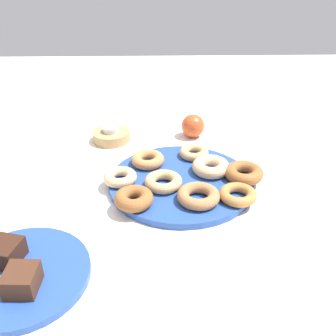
{
  "coord_description": "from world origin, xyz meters",
  "views": [
    {
      "loc": [
        -0.76,
        0.05,
        0.49
      ],
      "look_at": [
        0.0,
        0.03,
        0.05
      ],
      "focal_mm": 41.01,
      "sensor_mm": 36.0,
      "label": 1
    }
  ],
  "objects_px": {
    "donut_3": "(134,198)",
    "donut_7": "(120,177)",
    "donut_1": "(198,196)",
    "brownie_near": "(22,280)",
    "apple": "(193,126)",
    "donut_4": "(238,195)",
    "tealight": "(111,129)",
    "donut_plate": "(181,182)",
    "donut_6": "(148,160)",
    "donut_8": "(244,172)",
    "cake_plate": "(21,275)",
    "candle_holder": "(112,136)",
    "donut_5": "(194,152)",
    "donut_2": "(211,167)",
    "brownie_far": "(6,252)",
    "donut_0": "(163,182)"
  },
  "relations": [
    {
      "from": "cake_plate",
      "to": "apple",
      "type": "bearing_deg",
      "value": -31.53
    },
    {
      "from": "donut_3",
      "to": "cake_plate",
      "type": "height_order",
      "value": "donut_3"
    },
    {
      "from": "donut_5",
      "to": "apple",
      "type": "bearing_deg",
      "value": -3.5
    },
    {
      "from": "donut_6",
      "to": "brownie_near",
      "type": "distance_m",
      "value": 0.44
    },
    {
      "from": "donut_3",
      "to": "donut_7",
      "type": "height_order",
      "value": "donut_3"
    },
    {
      "from": "donut_plate",
      "to": "donut_5",
      "type": "height_order",
      "value": "donut_5"
    },
    {
      "from": "donut_1",
      "to": "brownie_near",
      "type": "relative_size",
      "value": 1.68
    },
    {
      "from": "donut_2",
      "to": "tealight",
      "type": "xyz_separation_m",
      "value": [
        0.21,
        0.26,
        0.01
      ]
    },
    {
      "from": "candle_holder",
      "to": "donut_7",
      "type": "bearing_deg",
      "value": -169.49
    },
    {
      "from": "donut_0",
      "to": "brownie_far",
      "type": "distance_m",
      "value": 0.36
    },
    {
      "from": "donut_6",
      "to": "donut_8",
      "type": "bearing_deg",
      "value": -106.77
    },
    {
      "from": "donut_1",
      "to": "donut_4",
      "type": "bearing_deg",
      "value": -86.64
    },
    {
      "from": "donut_2",
      "to": "donut_8",
      "type": "height_order",
      "value": "same"
    },
    {
      "from": "brownie_far",
      "to": "brownie_near",
      "type": "bearing_deg",
      "value": -143.97
    },
    {
      "from": "donut_6",
      "to": "tealight",
      "type": "xyz_separation_m",
      "value": [
        0.17,
        0.11,
        0.01
      ]
    },
    {
      "from": "donut_2",
      "to": "donut_5",
      "type": "distance_m",
      "value": 0.09
    },
    {
      "from": "donut_0",
      "to": "donut_6",
      "type": "distance_m",
      "value": 0.11
    },
    {
      "from": "donut_5",
      "to": "brownie_near",
      "type": "relative_size",
      "value": 1.37
    },
    {
      "from": "donut_5",
      "to": "apple",
      "type": "relative_size",
      "value": 1.11
    },
    {
      "from": "donut_8",
      "to": "donut_2",
      "type": "bearing_deg",
      "value": 70.89
    },
    {
      "from": "donut_6",
      "to": "brownie_far",
      "type": "distance_m",
      "value": 0.4
    },
    {
      "from": "donut_5",
      "to": "brownie_far",
      "type": "bearing_deg",
      "value": 135.79
    },
    {
      "from": "donut_3",
      "to": "apple",
      "type": "distance_m",
      "value": 0.39
    },
    {
      "from": "donut_3",
      "to": "donut_4",
      "type": "xyz_separation_m",
      "value": [
        0.01,
        -0.22,
        -0.0
      ]
    },
    {
      "from": "donut_8",
      "to": "cake_plate",
      "type": "height_order",
      "value": "donut_8"
    },
    {
      "from": "donut_3",
      "to": "donut_5",
      "type": "height_order",
      "value": "donut_3"
    },
    {
      "from": "donut_3",
      "to": "brownie_near",
      "type": "xyz_separation_m",
      "value": [
        -0.22,
        0.16,
        0.0
      ]
    },
    {
      "from": "donut_6",
      "to": "cake_plate",
      "type": "bearing_deg",
      "value": 149.83
    },
    {
      "from": "donut_7",
      "to": "brownie_far",
      "type": "distance_m",
      "value": 0.3
    },
    {
      "from": "donut_5",
      "to": "cake_plate",
      "type": "relative_size",
      "value": 0.32
    },
    {
      "from": "donut_8",
      "to": "brownie_near",
      "type": "relative_size",
      "value": 1.67
    },
    {
      "from": "donut_plate",
      "to": "donut_6",
      "type": "bearing_deg",
      "value": 47.5
    },
    {
      "from": "donut_1",
      "to": "candle_holder",
      "type": "xyz_separation_m",
      "value": [
        0.33,
        0.22,
        -0.01
      ]
    },
    {
      "from": "candle_holder",
      "to": "apple",
      "type": "height_order",
      "value": "apple"
    },
    {
      "from": "donut_3",
      "to": "apple",
      "type": "relative_size",
      "value": 1.23
    },
    {
      "from": "donut_1",
      "to": "cake_plate",
      "type": "xyz_separation_m",
      "value": [
        -0.2,
        0.32,
        -0.02
      ]
    },
    {
      "from": "candle_holder",
      "to": "tealight",
      "type": "relative_size",
      "value": 2.22
    },
    {
      "from": "donut_4",
      "to": "donut_8",
      "type": "height_order",
      "value": "donut_8"
    },
    {
      "from": "donut_3",
      "to": "brownie_near",
      "type": "distance_m",
      "value": 0.28
    },
    {
      "from": "apple",
      "to": "cake_plate",
      "type": "bearing_deg",
      "value": 148.47
    },
    {
      "from": "donut_0",
      "to": "donut_8",
      "type": "distance_m",
      "value": 0.19
    },
    {
      "from": "donut_4",
      "to": "tealight",
      "type": "distance_m",
      "value": 0.44
    },
    {
      "from": "donut_3",
      "to": "cake_plate",
      "type": "relative_size",
      "value": 0.35
    },
    {
      "from": "candle_holder",
      "to": "donut_6",
      "type": "bearing_deg",
      "value": -147.23
    },
    {
      "from": "donut_1",
      "to": "brownie_near",
      "type": "height_order",
      "value": "brownie_near"
    },
    {
      "from": "candle_holder",
      "to": "apple",
      "type": "xyz_separation_m",
      "value": [
        0.02,
        -0.23,
        0.02
      ]
    },
    {
      "from": "donut_1",
      "to": "donut_7",
      "type": "bearing_deg",
      "value": 64.75
    },
    {
      "from": "brownie_near",
      "to": "donut_6",
      "type": "bearing_deg",
      "value": -25.84
    },
    {
      "from": "donut_5",
      "to": "brownie_near",
      "type": "height_order",
      "value": "brownie_near"
    },
    {
      "from": "donut_0",
      "to": "candle_holder",
      "type": "distance_m",
      "value": 0.31
    }
  ]
}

